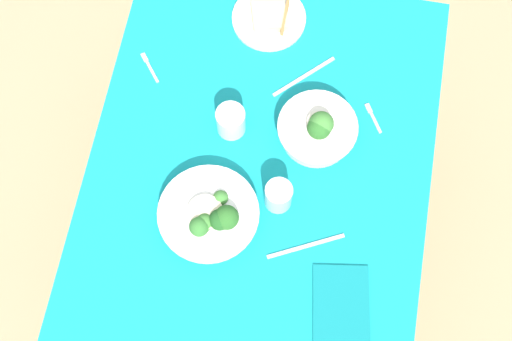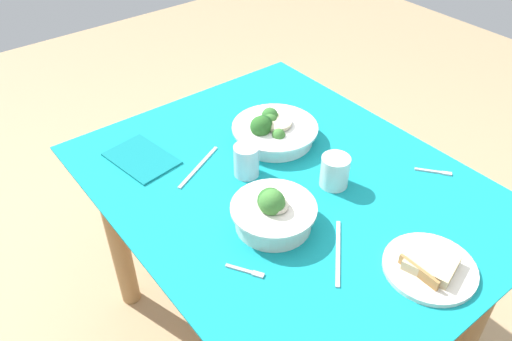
# 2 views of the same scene
# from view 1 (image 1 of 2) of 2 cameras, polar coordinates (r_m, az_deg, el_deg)

# --- Properties ---
(ground_plane) EXTENTS (6.00, 6.00, 0.00)m
(ground_plane) POSITION_cam_1_polar(r_m,az_deg,el_deg) (2.58, 0.30, -4.57)
(ground_plane) COLOR tan
(dining_table) EXTENTS (1.17, 0.93, 0.71)m
(dining_table) POSITION_cam_1_polar(r_m,az_deg,el_deg) (2.01, 0.38, -0.26)
(dining_table) COLOR teal
(dining_table) RESTS_ON ground_plane
(broccoli_bowl_far) EXTENTS (0.27, 0.27, 0.10)m
(broccoli_bowl_far) POSITION_cam_1_polar(r_m,az_deg,el_deg) (1.82, -3.77, -3.74)
(broccoli_bowl_far) COLOR white
(broccoli_bowl_far) RESTS_ON dining_table
(broccoli_bowl_near) EXTENTS (0.22, 0.22, 0.11)m
(broccoli_bowl_near) POSITION_cam_1_polar(r_m,az_deg,el_deg) (1.89, 5.07, 3.37)
(broccoli_bowl_near) COLOR silver
(broccoli_bowl_near) RESTS_ON dining_table
(bread_side_plate) EXTENTS (0.22, 0.22, 0.04)m
(bread_side_plate) POSITION_cam_1_polar(r_m,az_deg,el_deg) (2.08, 1.10, 12.44)
(bread_side_plate) COLOR silver
(bread_side_plate) RESTS_ON dining_table
(water_glass_center) EXTENTS (0.08, 0.08, 0.09)m
(water_glass_center) POSITION_cam_1_polar(r_m,az_deg,el_deg) (1.89, -2.07, 4.07)
(water_glass_center) COLOR silver
(water_glass_center) RESTS_ON dining_table
(water_glass_side) EXTENTS (0.07, 0.07, 0.09)m
(water_glass_side) POSITION_cam_1_polar(r_m,az_deg,el_deg) (1.82, 1.85, -2.08)
(water_glass_side) COLOR silver
(water_glass_side) RESTS_ON dining_table
(fork_by_far_bowl) EXTENTS (0.09, 0.07, 0.00)m
(fork_by_far_bowl) POSITION_cam_1_polar(r_m,az_deg,el_deg) (2.04, -8.73, 8.43)
(fork_by_far_bowl) COLOR #B7B7BC
(fork_by_far_bowl) RESTS_ON dining_table
(fork_by_near_bowl) EXTENTS (0.09, 0.06, 0.00)m
(fork_by_near_bowl) POSITION_cam_1_polar(r_m,az_deg,el_deg) (1.97, 9.54, 4.36)
(fork_by_near_bowl) COLOR #B7B7BC
(fork_by_near_bowl) RESTS_ON dining_table
(table_knife_left) EXTENTS (0.10, 0.19, 0.00)m
(table_knife_left) POSITION_cam_1_polar(r_m,az_deg,el_deg) (1.83, 4.10, -6.21)
(table_knife_left) COLOR #B7B7BC
(table_knife_left) RESTS_ON dining_table
(table_knife_right) EXTENTS (0.16, 0.16, 0.00)m
(table_knife_right) POSITION_cam_1_polar(r_m,az_deg,el_deg) (2.00, 3.94, 7.67)
(table_knife_right) COLOR #B7B7BC
(table_knife_right) RESTS_ON dining_table
(napkin_folded_upper) EXTENTS (0.23, 0.17, 0.01)m
(napkin_folded_upper) POSITION_cam_1_polar(r_m,az_deg,el_deg) (1.81, 6.98, -10.96)
(napkin_folded_upper) COLOR #0F777D
(napkin_folded_upper) RESTS_ON dining_table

